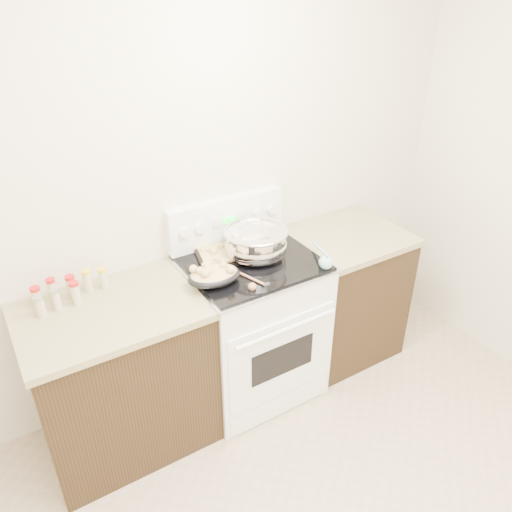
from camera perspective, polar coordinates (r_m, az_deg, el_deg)
room_shell at (r=1.36m, az=18.09°, el=-2.63°), size 4.10×3.60×2.75m
counter_left at (r=2.92m, az=-15.05°, el=-13.05°), size 0.93×0.67×0.92m
counter_right at (r=3.51m, az=9.69°, el=-4.09°), size 0.73×0.67×0.92m
kitchen_range at (r=3.13m, az=-0.53°, el=-7.69°), size 0.78×0.73×1.22m
mixing_bowl at (r=2.88m, az=-0.01°, el=1.49°), size 0.47×0.47×0.22m
roasting_pan at (r=2.66m, az=-4.88°, el=-2.14°), size 0.31×0.23×0.11m
baking_sheet at (r=2.92m, az=-3.14°, el=0.40°), size 0.42×0.34×0.06m
wooden_spoon at (r=2.65m, az=-0.64°, el=-3.11°), size 0.10×0.24×0.04m
blue_ladle at (r=2.83m, az=7.91°, el=-0.56°), size 0.13×0.27×0.10m
spice_jars at (r=2.72m, az=-20.87°, el=-3.74°), size 0.38×0.15×0.13m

